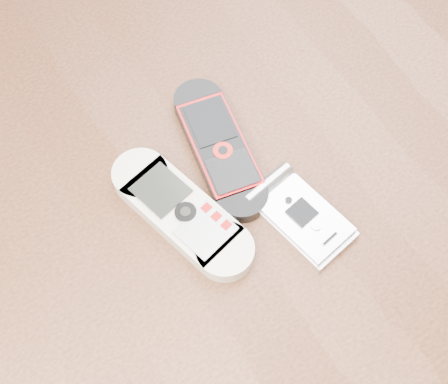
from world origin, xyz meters
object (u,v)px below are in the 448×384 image
at_px(nokia_white, 181,212).
at_px(motorola_razr, 303,218).
at_px(nokia_black_red, 219,147).
at_px(table, 220,250).

bearing_deg(nokia_white, motorola_razr, -48.64).
distance_m(nokia_white, motorola_razr, 0.10).
bearing_deg(nokia_black_red, nokia_white, -137.37).
height_order(table, nokia_white, nokia_white).
distance_m(table, nokia_black_red, 0.12).
xyz_separation_m(table, nokia_black_red, (0.03, 0.04, 0.11)).
height_order(nokia_black_red, motorola_razr, same).
bearing_deg(nokia_black_red, motorola_razr, -66.01).
height_order(table, motorola_razr, motorola_razr).
distance_m(nokia_black_red, motorola_razr, 0.09).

